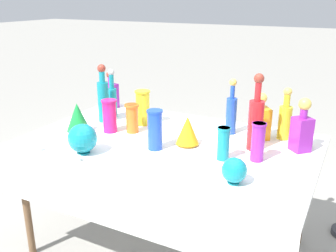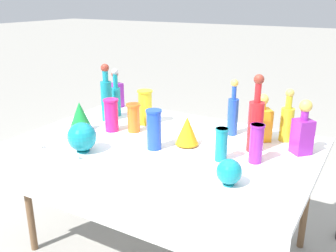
{
  "view_description": "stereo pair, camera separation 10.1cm",
  "coord_description": "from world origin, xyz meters",
  "px_view_note": "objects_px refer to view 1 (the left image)",
  "views": [
    {
      "loc": [
        0.97,
        -1.86,
        1.59
      ],
      "look_at": [
        0.0,
        0.0,
        0.86
      ],
      "focal_mm": 40.0,
      "sensor_mm": 36.0,
      "label": 1
    },
    {
      "loc": [
        1.06,
        -1.81,
        1.59
      ],
      "look_at": [
        0.0,
        0.0,
        0.86
      ],
      "focal_mm": 40.0,
      "sensor_mm": 36.0,
      "label": 2
    }
  ],
  "objects_px": {
    "square_decanter_1": "(260,120)",
    "fluted_vase_1": "(78,117)",
    "square_decanter_2": "(111,93)",
    "slender_vase_3": "(132,117)",
    "fluted_vase_0": "(188,130)",
    "cardboard_box_behind_left": "(235,168)",
    "tall_bottle_1": "(103,97)",
    "slender_vase_4": "(223,142)",
    "slender_vase_1": "(110,115)",
    "tall_bottle_2": "(112,97)",
    "square_decanter_0": "(302,129)",
    "tall_bottle_0": "(231,112)",
    "tall_bottle_3": "(285,119)",
    "tall_bottle_4": "(256,120)",
    "round_bowl_0": "(234,170)",
    "slender_vase_2": "(258,141)",
    "slender_vase_5": "(143,107)",
    "round_bowl_1": "(83,138)"
  },
  "relations": [
    {
      "from": "slender_vase_2",
      "to": "slender_vase_3",
      "type": "height_order",
      "value": "slender_vase_2"
    },
    {
      "from": "slender_vase_3",
      "to": "round_bowl_1",
      "type": "distance_m",
      "value": 0.42
    },
    {
      "from": "square_decanter_1",
      "to": "fluted_vase_1",
      "type": "xyz_separation_m",
      "value": [
        -1.06,
        -0.42,
        -0.02
      ]
    },
    {
      "from": "tall_bottle_1",
      "to": "slender_vase_2",
      "type": "xyz_separation_m",
      "value": [
        1.12,
        -0.16,
        -0.06
      ]
    },
    {
      "from": "slender_vase_5",
      "to": "cardboard_box_behind_left",
      "type": "xyz_separation_m",
      "value": [
        0.4,
        0.9,
        -0.75
      ]
    },
    {
      "from": "fluted_vase_0",
      "to": "cardboard_box_behind_left",
      "type": "bearing_deg",
      "value": 91.44
    },
    {
      "from": "square_decanter_1",
      "to": "square_decanter_2",
      "type": "distance_m",
      "value": 1.21
    },
    {
      "from": "square_decanter_2",
      "to": "square_decanter_1",
      "type": "bearing_deg",
      "value": -6.27
    },
    {
      "from": "tall_bottle_2",
      "to": "cardboard_box_behind_left",
      "type": "distance_m",
      "value": 1.33
    },
    {
      "from": "tall_bottle_3",
      "to": "slender_vase_3",
      "type": "bearing_deg",
      "value": -159.58
    },
    {
      "from": "square_decanter_1",
      "to": "slender_vase_1",
      "type": "height_order",
      "value": "square_decanter_1"
    },
    {
      "from": "tall_bottle_2",
      "to": "slender_vase_3",
      "type": "xyz_separation_m",
      "value": [
        0.31,
        -0.22,
        -0.04
      ]
    },
    {
      "from": "tall_bottle_0",
      "to": "round_bowl_0",
      "type": "xyz_separation_m",
      "value": [
        0.23,
        -0.64,
        -0.08
      ]
    },
    {
      "from": "fluted_vase_0",
      "to": "cardboard_box_behind_left",
      "type": "relative_size",
      "value": 0.43
    },
    {
      "from": "tall_bottle_4",
      "to": "square_decanter_0",
      "type": "relative_size",
      "value": 1.42
    },
    {
      "from": "slender_vase_3",
      "to": "cardboard_box_behind_left",
      "type": "xyz_separation_m",
      "value": [
        0.38,
        1.07,
        -0.72
      ]
    },
    {
      "from": "tall_bottle_2",
      "to": "fluted_vase_1",
      "type": "relative_size",
      "value": 1.82
    },
    {
      "from": "slender_vase_3",
      "to": "fluted_vase_1",
      "type": "height_order",
      "value": "fluted_vase_1"
    },
    {
      "from": "square_decanter_1",
      "to": "square_decanter_2",
      "type": "bearing_deg",
      "value": 173.73
    },
    {
      "from": "square_decanter_2",
      "to": "slender_vase_3",
      "type": "bearing_deg",
      "value": -41.33
    },
    {
      "from": "fluted_vase_1",
      "to": "tall_bottle_2",
      "type": "bearing_deg",
      "value": 89.6
    },
    {
      "from": "tall_bottle_1",
      "to": "round_bowl_1",
      "type": "bearing_deg",
      "value": -65.1
    },
    {
      "from": "square_decanter_2",
      "to": "fluted_vase_1",
      "type": "bearing_deg",
      "value": -75.83
    },
    {
      "from": "slender_vase_2",
      "to": "round_bowl_0",
      "type": "distance_m",
      "value": 0.31
    },
    {
      "from": "tall_bottle_3",
      "to": "tall_bottle_2",
      "type": "bearing_deg",
      "value": -174.71
    },
    {
      "from": "square_decanter_1",
      "to": "cardboard_box_behind_left",
      "type": "relative_size",
      "value": 0.7
    },
    {
      "from": "square_decanter_2",
      "to": "slender_vase_3",
      "type": "height_order",
      "value": "square_decanter_2"
    },
    {
      "from": "slender_vase_5",
      "to": "round_bowl_1",
      "type": "height_order",
      "value": "slender_vase_5"
    },
    {
      "from": "slender_vase_2",
      "to": "square_decanter_2",
      "type": "bearing_deg",
      "value": 160.01
    },
    {
      "from": "tall_bottle_1",
      "to": "slender_vase_1",
      "type": "height_order",
      "value": "tall_bottle_1"
    },
    {
      "from": "slender_vase_2",
      "to": "round_bowl_0",
      "type": "xyz_separation_m",
      "value": [
        -0.03,
        -0.31,
        -0.04
      ]
    },
    {
      "from": "cardboard_box_behind_left",
      "to": "slender_vase_1",
      "type": "bearing_deg",
      "value": -114.41
    },
    {
      "from": "tall_bottle_2",
      "to": "square_decanter_0",
      "type": "bearing_deg",
      "value": -1.84
    },
    {
      "from": "tall_bottle_4",
      "to": "fluted_vase_0",
      "type": "bearing_deg",
      "value": -161.35
    },
    {
      "from": "tall_bottle_2",
      "to": "slender_vase_4",
      "type": "bearing_deg",
      "value": -20.2
    },
    {
      "from": "tall_bottle_1",
      "to": "tall_bottle_4",
      "type": "height_order",
      "value": "tall_bottle_4"
    },
    {
      "from": "tall_bottle_3",
      "to": "round_bowl_0",
      "type": "relative_size",
      "value": 2.51
    },
    {
      "from": "tall_bottle_4",
      "to": "fluted_vase_0",
      "type": "xyz_separation_m",
      "value": [
        -0.36,
        -0.12,
        -0.08
      ]
    },
    {
      "from": "slender_vase_1",
      "to": "slender_vase_2",
      "type": "bearing_deg",
      "value": -0.51
    },
    {
      "from": "tall_bottle_0",
      "to": "fluted_vase_0",
      "type": "relative_size",
      "value": 2.01
    },
    {
      "from": "slender_vase_1",
      "to": "fluted_vase_1",
      "type": "distance_m",
      "value": 0.2
    },
    {
      "from": "slender_vase_3",
      "to": "slender_vase_4",
      "type": "height_order",
      "value": "slender_vase_3"
    },
    {
      "from": "square_decanter_0",
      "to": "slender_vase_3",
      "type": "xyz_separation_m",
      "value": [
        -1.01,
        -0.18,
        -0.03
      ]
    },
    {
      "from": "slender_vase_2",
      "to": "fluted_vase_1",
      "type": "height_order",
      "value": "slender_vase_2"
    },
    {
      "from": "tall_bottle_0",
      "to": "tall_bottle_3",
      "type": "distance_m",
      "value": 0.32
    },
    {
      "from": "tall_bottle_2",
      "to": "slender_vase_1",
      "type": "relative_size",
      "value": 1.64
    },
    {
      "from": "fluted_vase_0",
      "to": "tall_bottle_2",
      "type": "bearing_deg",
      "value": 160.1
    },
    {
      "from": "tall_bottle_2",
      "to": "square_decanter_1",
      "type": "distance_m",
      "value": 1.06
    },
    {
      "from": "tall_bottle_3",
      "to": "tall_bottle_0",
      "type": "bearing_deg",
      "value": -169.2
    },
    {
      "from": "tall_bottle_1",
      "to": "slender_vase_4",
      "type": "height_order",
      "value": "tall_bottle_1"
    }
  ]
}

